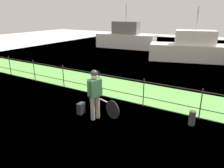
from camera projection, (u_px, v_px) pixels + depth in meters
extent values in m
plane|color=#B2ADA3|center=(90.00, 122.00, 6.86)|extent=(60.00, 60.00, 0.00)
cube|color=#569342|center=(134.00, 91.00, 9.53)|extent=(27.00, 2.40, 0.03)
plane|color=#60849E|center=(179.00, 59.00, 16.05)|extent=(30.00, 30.00, 0.00)
cylinder|color=#28231E|center=(10.00, 66.00, 11.74)|extent=(0.04, 0.04, 1.09)
cylinder|color=#28231E|center=(34.00, 71.00, 10.76)|extent=(0.04, 0.04, 1.09)
cylinder|color=#28231E|center=(63.00, 77.00, 9.78)|extent=(0.04, 0.04, 1.09)
cylinder|color=#28231E|center=(99.00, 84.00, 8.81)|extent=(0.04, 0.04, 1.09)
cylinder|color=#28231E|center=(143.00, 93.00, 7.83)|extent=(0.04, 0.04, 1.09)
cylinder|color=#28231E|center=(201.00, 104.00, 6.85)|extent=(0.04, 0.04, 1.09)
cylinder|color=#28231E|center=(120.00, 92.00, 8.37)|extent=(18.00, 0.03, 0.03)
cylinder|color=#28231E|center=(120.00, 77.00, 8.18)|extent=(18.00, 0.03, 0.03)
cylinder|color=black|center=(113.00, 110.00, 6.99)|extent=(0.62, 0.24, 0.63)
cylinder|color=black|center=(94.00, 101.00, 7.71)|extent=(0.62, 0.24, 0.63)
cylinder|color=#BCB7B2|center=(103.00, 100.00, 7.30)|extent=(0.76, 0.28, 0.04)
cube|color=black|center=(96.00, 96.00, 7.56)|extent=(0.22, 0.15, 0.06)
cube|color=slate|center=(96.00, 94.00, 7.53)|extent=(0.39, 0.26, 0.02)
cube|color=olive|center=(96.00, 90.00, 7.49)|extent=(0.45, 0.39, 0.24)
ellipsoid|color=tan|center=(96.00, 85.00, 7.43)|extent=(0.31, 0.22, 0.13)
sphere|color=tan|center=(98.00, 84.00, 7.32)|extent=(0.11, 0.11, 0.11)
cylinder|color=gray|center=(98.00, 107.00, 7.00)|extent=(0.14, 0.14, 0.82)
cylinder|color=gray|center=(93.00, 108.00, 6.87)|extent=(0.14, 0.14, 0.82)
cube|color=#2D5633|center=(95.00, 88.00, 6.71)|extent=(0.37, 0.46, 0.56)
cylinder|color=#2D5633|center=(100.00, 85.00, 6.84)|extent=(0.10, 0.10, 0.50)
cylinder|color=#2D5633|center=(89.00, 88.00, 6.57)|extent=(0.10, 0.10, 0.50)
sphere|color=tan|center=(94.00, 76.00, 6.59)|extent=(0.22, 0.22, 0.22)
sphere|color=black|center=(94.00, 74.00, 6.57)|extent=(0.23, 0.23, 0.23)
cube|color=black|center=(81.00, 108.00, 7.36)|extent=(0.19, 0.29, 0.40)
cylinder|color=#38383D|center=(192.00, 118.00, 6.61)|extent=(0.20, 0.20, 0.47)
cube|color=silver|center=(193.00, 53.00, 15.43)|extent=(6.50, 3.58, 1.19)
cube|color=silver|center=(195.00, 37.00, 15.08)|extent=(3.00, 2.05, 1.00)
cylinder|color=#B2B2B2|center=(197.00, 18.00, 14.67)|extent=(0.10, 0.10, 1.60)
cube|color=silver|center=(126.00, 41.00, 21.04)|extent=(5.98, 2.24, 1.36)
cube|color=slate|center=(126.00, 28.00, 20.63)|extent=(2.68, 1.42, 1.22)
cylinder|color=#B2B2B2|center=(126.00, 13.00, 20.18)|extent=(0.10, 0.10, 1.60)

